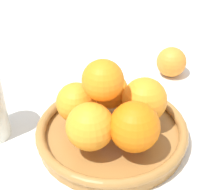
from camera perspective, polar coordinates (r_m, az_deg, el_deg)
name	(u,v)px	position (r m, az deg, el deg)	size (l,w,h in m)	color
ground_plane	(112,139)	(0.67, 0.00, -6.78)	(4.00, 4.00, 0.00)	silver
fruit_bowl	(112,132)	(0.66, 0.00, -5.71)	(0.26, 0.26, 0.03)	#A57238
orange_pile	(113,107)	(0.61, 0.12, -1.85)	(0.18, 0.19, 0.13)	orange
stray_orange	(171,62)	(0.83, 9.04, 5.00)	(0.07, 0.07, 0.07)	orange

